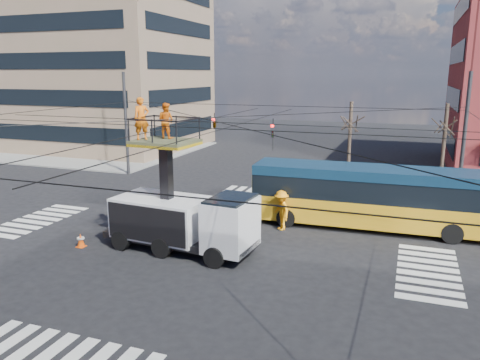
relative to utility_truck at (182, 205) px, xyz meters
name	(u,v)px	position (x,y,z in m)	size (l,w,h in m)	color
ground	(204,242)	(0.42, 1.27, -2.14)	(120.00, 120.00, 0.00)	black
sidewalk_nw	(103,150)	(-20.58, 22.27, -2.08)	(18.00, 18.00, 0.12)	slate
crosswalks	(204,242)	(0.42, 1.27, -2.13)	(22.40, 22.40, 0.02)	silver
building_tower	(103,3)	(-21.56, 25.24, 12.86)	(18.06, 16.06, 30.00)	#7D6A4F
overhead_network	(204,152)	(0.34, 1.67, 2.15)	(24.24, 24.24, 8.00)	#2D2D30
tree_a	(351,122)	(5.42, 14.77, 2.49)	(2.00, 2.00, 6.00)	#382B21
tree_b	(446,125)	(11.42, 14.77, 2.49)	(2.00, 2.00, 6.00)	#382B21
utility_truck	(182,205)	(0.00, 0.00, 0.00)	(7.17, 3.12, 6.86)	black
city_bus	(374,196)	(7.79, 6.15, -0.41)	(12.43, 3.03, 3.20)	#C68F12
traffic_cone	(81,240)	(-4.65, -1.28, -1.81)	(0.36, 0.36, 0.65)	#FF530A
worker_ground	(121,215)	(-3.95, 0.99, -1.17)	(1.13, 0.47, 1.94)	red
flagger	(281,210)	(3.41, 4.30, -1.11)	(1.34, 0.77, 2.07)	orange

